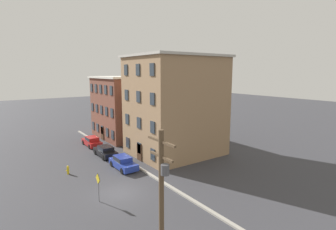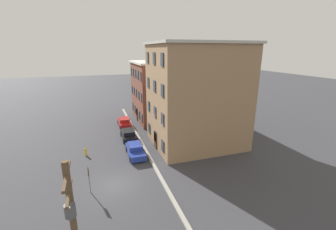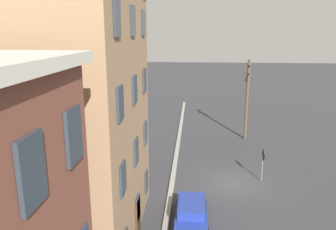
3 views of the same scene
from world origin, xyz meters
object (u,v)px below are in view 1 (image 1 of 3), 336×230
at_px(car_blue, 123,162).
at_px(utility_pole, 162,197).
at_px(car_red, 92,141).
at_px(caution_sign, 98,183).
at_px(fire_hydrant, 68,170).
at_px(car_black, 105,151).

xyz_separation_m(car_blue, utility_pole, (16.32, -5.46, 3.91)).
distance_m(car_red, car_blue, 11.41).
bearing_deg(utility_pole, caution_sign, 178.79).
bearing_deg(caution_sign, car_red, 162.61).
bearing_deg(car_red, fire_hydrant, -32.31).
relative_size(car_black, utility_pole, 0.53).
xyz_separation_m(car_red, fire_hydrant, (9.51, -6.02, -0.27)).
height_order(car_red, car_black, same).
height_order(car_black, utility_pole, utility_pole).
height_order(caution_sign, utility_pole, utility_pole).
height_order(car_red, car_blue, same).
relative_size(car_red, caution_sign, 1.69).
distance_m(car_black, utility_pole, 22.74).
distance_m(caution_sign, fire_hydrant, 8.13).
bearing_deg(car_black, car_blue, -0.08).
distance_m(car_red, caution_sign, 18.39).
relative_size(utility_pole, fire_hydrant, 8.62).
bearing_deg(car_blue, utility_pole, -18.49).
bearing_deg(car_blue, fire_hydrant, -108.19).
height_order(caution_sign, fire_hydrant, caution_sign).
relative_size(car_red, fire_hydrant, 4.58).
bearing_deg(utility_pole, fire_hydrant, -179.03).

